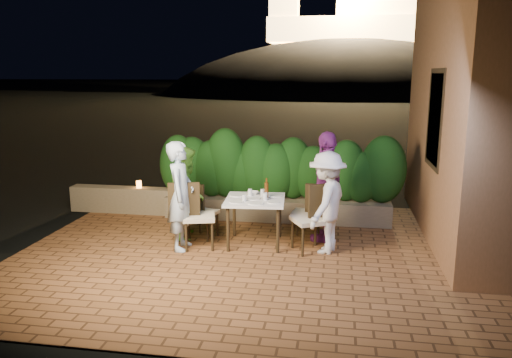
% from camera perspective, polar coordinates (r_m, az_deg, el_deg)
% --- Properties ---
extents(ground, '(400.00, 400.00, 0.00)m').
position_cam_1_polar(ground, '(7.34, -1.54, -9.75)').
color(ground, black).
rests_on(ground, ground).
extents(terrace_floor, '(7.00, 6.00, 0.15)m').
position_cam_1_polar(terrace_floor, '(7.82, -0.83, -8.78)').
color(terrace_floor, brown).
rests_on(terrace_floor, ground).
extents(building_wall, '(1.60, 5.00, 5.00)m').
position_cam_1_polar(building_wall, '(8.99, 24.58, 9.67)').
color(building_wall, '#98633C').
rests_on(building_wall, ground).
extents(window_pane, '(0.08, 1.00, 1.40)m').
position_cam_1_polar(window_pane, '(8.36, 19.96, 6.49)').
color(window_pane, black).
rests_on(window_pane, building_wall).
extents(window_frame, '(0.06, 1.15, 1.55)m').
position_cam_1_polar(window_frame, '(8.36, 19.89, 6.49)').
color(window_frame, black).
rests_on(window_frame, building_wall).
extents(planter, '(4.20, 0.55, 0.40)m').
position_cam_1_polar(planter, '(9.40, 2.33, -3.43)').
color(planter, '#726549').
rests_on(planter, ground).
extents(hedge, '(4.00, 0.70, 1.10)m').
position_cam_1_polar(hedge, '(9.23, 2.37, 1.07)').
color(hedge, '#11360E').
rests_on(hedge, planter).
extents(parapet, '(2.20, 0.30, 0.50)m').
position_cam_1_polar(parapet, '(10.19, -14.67, -2.31)').
color(parapet, '#726549').
rests_on(parapet, ground).
extents(hill, '(52.00, 40.00, 22.00)m').
position_cam_1_polar(hill, '(67.03, 10.06, 6.10)').
color(hill, black).
rests_on(hill, ground).
extents(fortress, '(26.00, 8.00, 8.00)m').
position_cam_1_polar(fortress, '(67.15, 10.54, 18.50)').
color(fortress, '#FFCC7A').
rests_on(fortress, hill).
extents(dining_table, '(1.00, 1.00, 0.75)m').
position_cam_1_polar(dining_table, '(8.00, -0.12, -4.88)').
color(dining_table, white).
rests_on(dining_table, ground).
extents(plate_nw, '(0.22, 0.22, 0.01)m').
position_cam_1_polar(plate_nw, '(7.70, -2.27, -2.63)').
color(plate_nw, white).
rests_on(plate_nw, dining_table).
extents(plate_sw, '(0.23, 0.23, 0.01)m').
position_cam_1_polar(plate_sw, '(8.11, -2.23, -1.86)').
color(plate_sw, white).
rests_on(plate_sw, dining_table).
extents(plate_ne, '(0.20, 0.20, 0.01)m').
position_cam_1_polar(plate_ne, '(7.68, 2.02, -2.67)').
color(plate_ne, white).
rests_on(plate_ne, dining_table).
extents(plate_se, '(0.24, 0.24, 0.01)m').
position_cam_1_polar(plate_se, '(8.10, 2.21, -1.88)').
color(plate_se, white).
rests_on(plate_se, dining_table).
extents(plate_centre, '(0.22, 0.22, 0.01)m').
position_cam_1_polar(plate_centre, '(7.90, -0.30, -2.24)').
color(plate_centre, white).
rests_on(plate_centre, dining_table).
extents(plate_front, '(0.24, 0.24, 0.01)m').
position_cam_1_polar(plate_front, '(7.61, -0.03, -2.79)').
color(plate_front, white).
rests_on(plate_front, dining_table).
extents(glass_nw, '(0.06, 0.06, 0.10)m').
position_cam_1_polar(glass_nw, '(7.75, -1.36, -2.18)').
color(glass_nw, silver).
rests_on(glass_nw, dining_table).
extents(glass_sw, '(0.07, 0.07, 0.12)m').
position_cam_1_polar(glass_sw, '(8.07, -0.68, -1.55)').
color(glass_sw, silver).
rests_on(glass_sw, dining_table).
extents(glass_ne, '(0.07, 0.07, 0.12)m').
position_cam_1_polar(glass_ne, '(7.81, 1.05, -2.01)').
color(glass_ne, silver).
rests_on(glass_ne, dining_table).
extents(glass_se, '(0.07, 0.07, 0.12)m').
position_cam_1_polar(glass_se, '(8.06, 0.77, -1.57)').
color(glass_se, silver).
rests_on(glass_se, dining_table).
extents(beer_bottle, '(0.06, 0.06, 0.32)m').
position_cam_1_polar(beer_bottle, '(7.93, 1.21, -1.04)').
color(beer_bottle, '#4D280C').
rests_on(beer_bottle, dining_table).
extents(bowl, '(0.19, 0.19, 0.05)m').
position_cam_1_polar(bowl, '(8.19, -0.39, -1.60)').
color(bowl, white).
rests_on(bowl, dining_table).
extents(chair_left_front, '(0.60, 0.60, 1.05)m').
position_cam_1_polar(chair_left_front, '(7.86, -6.55, -4.13)').
color(chair_left_front, black).
rests_on(chair_left_front, ground).
extents(chair_left_back, '(0.51, 0.51, 0.90)m').
position_cam_1_polar(chair_left_back, '(8.34, -6.06, -3.70)').
color(chair_left_back, black).
rests_on(chair_left_back, ground).
extents(chair_right_front, '(0.66, 0.66, 1.05)m').
position_cam_1_polar(chair_right_front, '(7.69, 6.17, -4.50)').
color(chair_right_front, black).
rests_on(chair_right_front, ground).
extents(chair_right_back, '(0.49, 0.49, 0.96)m').
position_cam_1_polar(chair_right_back, '(8.20, 5.77, -3.78)').
color(chair_right_back, black).
rests_on(chair_right_back, ground).
extents(diner_blue, '(0.46, 0.65, 1.70)m').
position_cam_1_polar(diner_blue, '(7.77, -8.59, -1.92)').
color(diner_blue, '#A5BED5').
rests_on(diner_blue, ground).
extents(diner_green, '(0.68, 0.81, 1.52)m').
position_cam_1_polar(diner_green, '(8.35, -7.85, -1.54)').
color(diner_green, '#74C63E').
rests_on(diner_green, ground).
extents(diner_white, '(0.87, 1.14, 1.56)m').
position_cam_1_polar(diner_white, '(7.63, 8.09, -2.68)').
color(diner_white, silver).
rests_on(diner_white, ground).
extents(diner_purple, '(0.73, 1.14, 1.80)m').
position_cam_1_polar(diner_purple, '(8.16, 8.12, -0.86)').
color(diner_purple, '#752774').
rests_on(diner_purple, ground).
extents(parapet_lamp, '(0.10, 0.10, 0.14)m').
position_cam_1_polar(parapet_lamp, '(10.00, -13.24, -0.61)').
color(parapet_lamp, orange).
rests_on(parapet_lamp, parapet).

